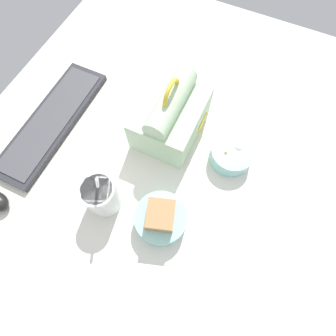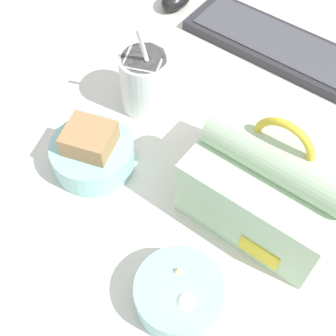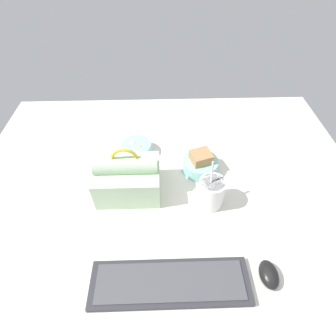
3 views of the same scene
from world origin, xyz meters
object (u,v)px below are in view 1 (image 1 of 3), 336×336
at_px(keyboard, 52,122).
at_px(lunch_bag, 171,115).
at_px(soup_cup, 101,195).
at_px(bento_bowl_sandwich, 161,218).
at_px(bento_bowl_snacks, 231,154).

xyz_separation_m(keyboard, lunch_bag, (0.13, -0.32, 0.06)).
height_order(keyboard, soup_cup, soup_cup).
relative_size(soup_cup, bento_bowl_sandwich, 1.37).
distance_m(keyboard, bento_bowl_snacks, 0.52).
distance_m(keyboard, bento_bowl_sandwich, 0.43).
bearing_deg(keyboard, lunch_bag, -67.89).
bearing_deg(soup_cup, keyboard, 62.02).
height_order(keyboard, lunch_bag, lunch_bag).
height_order(lunch_bag, soup_cup, lunch_bag).
xyz_separation_m(keyboard, bento_bowl_snacks, (0.11, -0.51, 0.01)).
height_order(soup_cup, bento_bowl_snacks, soup_cup).
bearing_deg(keyboard, soup_cup, -117.98).
relative_size(lunch_bag, bento_bowl_snacks, 1.83).
relative_size(keyboard, lunch_bag, 1.98).
height_order(bento_bowl_sandwich, bento_bowl_snacks, bento_bowl_sandwich).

